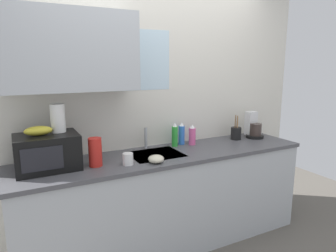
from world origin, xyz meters
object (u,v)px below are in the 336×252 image
at_px(small_bowl, 156,159).
at_px(dish_soap_bottle_blue, 182,134).
at_px(microwave, 47,152).
at_px(dish_soap_bottle_green, 175,135).
at_px(cereal_canister, 95,152).
at_px(mug_white, 128,159).
at_px(dish_soap_bottle_pink, 192,135).
at_px(coffee_maker, 253,128).
at_px(paper_towel_roll, 58,118).
at_px(utensil_crock, 236,133).
at_px(banana_bunch, 38,131).

bearing_deg(small_bowl, dish_soap_bottle_blue, 40.86).
height_order(microwave, dish_soap_bottle_green, microwave).
distance_m(cereal_canister, mug_white, 0.26).
bearing_deg(small_bowl, mug_white, 164.74).
bearing_deg(dish_soap_bottle_pink, coffee_maker, -3.45).
distance_m(paper_towel_roll, cereal_canister, 0.39).
height_order(dish_soap_bottle_green, mug_white, dish_soap_bottle_green).
relative_size(dish_soap_bottle_blue, small_bowl, 1.72).
bearing_deg(coffee_maker, microwave, -178.38).
height_order(paper_towel_roll, mug_white, paper_towel_roll).
distance_m(mug_white, utensil_crock, 1.34).
height_order(dish_soap_bottle_blue, mug_white, dish_soap_bottle_blue).
height_order(banana_bunch, dish_soap_bottle_blue, banana_bunch).
relative_size(microwave, mug_white, 4.84).
distance_m(utensil_crock, small_bowl, 1.14).
xyz_separation_m(dish_soap_bottle_pink, cereal_canister, (-1.02, -0.20, 0.02)).
bearing_deg(small_bowl, paper_towel_roll, 156.68).
distance_m(dish_soap_bottle_pink, mug_white, 0.84).
bearing_deg(dish_soap_bottle_pink, small_bowl, -147.91).
distance_m(microwave, utensil_crock, 1.89).
bearing_deg(microwave, utensil_crock, 2.16).
bearing_deg(cereal_canister, banana_bunch, 165.62).
bearing_deg(mug_white, small_bowl, -15.26).
xyz_separation_m(paper_towel_roll, utensil_crock, (1.79, 0.02, -0.31)).
relative_size(coffee_maker, utensil_crock, 1.05).
height_order(utensil_crock, small_bowl, utensil_crock).
height_order(dish_soap_bottle_blue, dish_soap_bottle_pink, dish_soap_bottle_blue).
xyz_separation_m(dish_soap_bottle_green, cereal_canister, (-0.84, -0.23, 0.00)).
relative_size(dish_soap_bottle_blue, dish_soap_bottle_pink, 1.10).
bearing_deg(banana_bunch, dish_soap_bottle_blue, 6.96).
height_order(paper_towel_roll, coffee_maker, paper_towel_roll).
relative_size(dish_soap_bottle_blue, utensil_crock, 0.84).
height_order(mug_white, utensil_crock, utensil_crock).
relative_size(mug_white, utensil_crock, 0.36).
distance_m(dish_soap_bottle_blue, utensil_crock, 0.62).
xyz_separation_m(microwave, banana_bunch, (-0.05, 0.00, 0.17)).
bearing_deg(dish_soap_bottle_pink, microwave, -175.56).
bearing_deg(dish_soap_bottle_blue, microwave, -172.71).
distance_m(microwave, paper_towel_roll, 0.27).
xyz_separation_m(microwave, dish_soap_bottle_blue, (1.27, 0.16, -0.03)).
distance_m(banana_bunch, small_bowl, 0.92).
bearing_deg(mug_white, microwave, 161.89).
xyz_separation_m(paper_towel_roll, mug_white, (0.48, -0.24, -0.33)).
relative_size(dish_soap_bottle_blue, mug_white, 2.35).
height_order(microwave, dish_soap_bottle_blue, microwave).
bearing_deg(small_bowl, utensil_crock, 16.32).
bearing_deg(coffee_maker, utensil_crock, 177.14).
height_order(paper_towel_roll, cereal_canister, paper_towel_roll).
height_order(microwave, cereal_canister, microwave).
relative_size(coffee_maker, dish_soap_bottle_green, 1.21).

